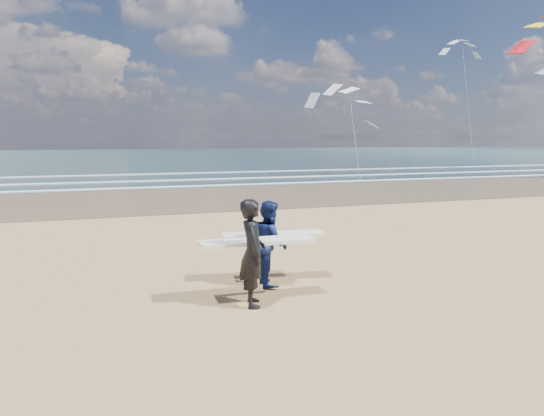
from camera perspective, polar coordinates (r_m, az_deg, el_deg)
name	(u,v)px	position (r m, az deg, el deg)	size (l,w,h in m)	color
wet_sand_strip	(481,185)	(34.34, 23.41, 2.49)	(220.00, 12.00, 0.01)	brown
ocean	(252,155)	(82.74, -2.36, 6.20)	(220.00, 100.00, 0.02)	#183036
foam_breakers	(395,173)	(42.38, 14.31, 3.96)	(220.00, 11.70, 0.05)	white
surfer_near	(253,252)	(8.95, -2.24, -5.15)	(2.21, 1.04, 1.99)	black
surfer_far	(270,242)	(10.20, -0.24, -4.07)	(2.25, 1.21, 1.79)	#0C1844
kite_1	(352,116)	(39.38, 9.41, 10.66)	(6.62, 4.83, 8.13)	slate
kite_5	(467,96)	(52.61, 21.98, 12.09)	(4.67, 4.61, 13.69)	slate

